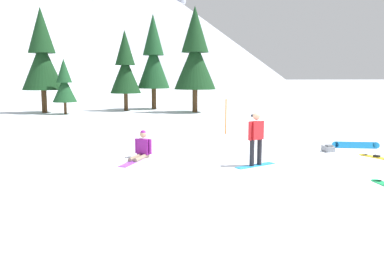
{
  "coord_description": "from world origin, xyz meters",
  "views": [
    {
      "loc": [
        -3.5,
        -11.06,
        2.8
      ],
      "look_at": [
        -1.35,
        2.64,
        1.0
      ],
      "focal_mm": 36.7,
      "sensor_mm": 36.0,
      "label": 1
    }
  ],
  "objects_px": {
    "snowboarder_foreground": "(256,138)",
    "pine_tree_short": "(125,67)",
    "snowboarder_midground": "(141,149)",
    "loose_snowboard_near_left": "(356,145)",
    "trail_marker_pole": "(226,116)",
    "pine_tree_leaning": "(42,56)",
    "loose_snowboard_far_spare": "(382,158)",
    "pine_tree_tall": "(153,58)",
    "backpack_grey": "(328,148)",
    "pine_tree_young": "(195,55)",
    "pine_tree_slender": "(64,84)"
  },
  "relations": [
    {
      "from": "backpack_grey",
      "to": "trail_marker_pole",
      "type": "relative_size",
      "value": 0.31
    },
    {
      "from": "pine_tree_slender",
      "to": "trail_marker_pole",
      "type": "bearing_deg",
      "value": -51.75
    },
    {
      "from": "backpack_grey",
      "to": "snowboarder_midground",
      "type": "bearing_deg",
      "value": -178.72
    },
    {
      "from": "loose_snowboard_near_left",
      "to": "pine_tree_short",
      "type": "distance_m",
      "value": 21.61
    },
    {
      "from": "pine_tree_short",
      "to": "pine_tree_young",
      "type": "height_order",
      "value": "pine_tree_young"
    },
    {
      "from": "loose_snowboard_far_spare",
      "to": "pine_tree_young",
      "type": "relative_size",
      "value": 0.21
    },
    {
      "from": "pine_tree_tall",
      "to": "loose_snowboard_near_left",
      "type": "bearing_deg",
      "value": -71.98
    },
    {
      "from": "snowboarder_foreground",
      "to": "pine_tree_slender",
      "type": "distance_m",
      "value": 21.13
    },
    {
      "from": "trail_marker_pole",
      "to": "pine_tree_leaning",
      "type": "height_order",
      "value": "pine_tree_leaning"
    },
    {
      "from": "pine_tree_tall",
      "to": "trail_marker_pole",
      "type": "bearing_deg",
      "value": -80.86
    },
    {
      "from": "pine_tree_short",
      "to": "pine_tree_tall",
      "type": "xyz_separation_m",
      "value": [
        2.43,
        1.46,
        0.87
      ]
    },
    {
      "from": "backpack_grey",
      "to": "pine_tree_young",
      "type": "xyz_separation_m",
      "value": [
        -2.26,
        17.37,
        4.42
      ]
    },
    {
      "from": "snowboarder_foreground",
      "to": "loose_snowboard_near_left",
      "type": "height_order",
      "value": "snowboarder_foreground"
    },
    {
      "from": "backpack_grey",
      "to": "pine_tree_leaning",
      "type": "xyz_separation_m",
      "value": [
        -14.11,
        18.77,
        4.34
      ]
    },
    {
      "from": "loose_snowboard_near_left",
      "to": "loose_snowboard_far_spare",
      "type": "xyz_separation_m",
      "value": [
        -0.22,
        -2.03,
        -0.11
      ]
    },
    {
      "from": "pine_tree_tall",
      "to": "snowboarder_foreground",
      "type": "bearing_deg",
      "value": -85.47
    },
    {
      "from": "snowboarder_midground",
      "to": "backpack_grey",
      "type": "relative_size",
      "value": 3.21
    },
    {
      "from": "pine_tree_slender",
      "to": "pine_tree_tall",
      "type": "distance_m",
      "value": 8.31
    },
    {
      "from": "trail_marker_pole",
      "to": "pine_tree_young",
      "type": "bearing_deg",
      "value": 87.82
    },
    {
      "from": "pine_tree_short",
      "to": "pine_tree_leaning",
      "type": "relative_size",
      "value": 0.81
    },
    {
      "from": "snowboarder_foreground",
      "to": "pine_tree_short",
      "type": "height_order",
      "value": "pine_tree_short"
    },
    {
      "from": "backpack_grey",
      "to": "pine_tree_leaning",
      "type": "relative_size",
      "value": 0.07
    },
    {
      "from": "snowboarder_midground",
      "to": "loose_snowboard_far_spare",
      "type": "relative_size",
      "value": 1.0
    },
    {
      "from": "pine_tree_short",
      "to": "loose_snowboard_near_left",
      "type": "bearing_deg",
      "value": -64.52
    },
    {
      "from": "loose_snowboard_far_spare",
      "to": "pine_tree_young",
      "type": "height_order",
      "value": "pine_tree_young"
    },
    {
      "from": "loose_snowboard_near_left",
      "to": "trail_marker_pole",
      "type": "height_order",
      "value": "trail_marker_pole"
    },
    {
      "from": "backpack_grey",
      "to": "pine_tree_young",
      "type": "height_order",
      "value": "pine_tree_young"
    },
    {
      "from": "loose_snowboard_far_spare",
      "to": "pine_tree_young",
      "type": "bearing_deg",
      "value": 100.38
    },
    {
      "from": "snowboarder_midground",
      "to": "snowboarder_foreground",
      "type": "bearing_deg",
      "value": -26.23
    },
    {
      "from": "loose_snowboard_near_left",
      "to": "snowboarder_foreground",
      "type": "bearing_deg",
      "value": -153.97
    },
    {
      "from": "loose_snowboard_far_spare",
      "to": "backpack_grey",
      "type": "relative_size",
      "value": 3.22
    },
    {
      "from": "pine_tree_leaning",
      "to": "loose_snowboard_far_spare",
      "type": "bearing_deg",
      "value": -52.99
    },
    {
      "from": "pine_tree_young",
      "to": "snowboarder_foreground",
      "type": "bearing_deg",
      "value": -93.63
    },
    {
      "from": "backpack_grey",
      "to": "pine_tree_short",
      "type": "bearing_deg",
      "value": 111.44
    },
    {
      "from": "trail_marker_pole",
      "to": "snowboarder_foreground",
      "type": "bearing_deg",
      "value": -96.14
    },
    {
      "from": "snowboarder_midground",
      "to": "trail_marker_pole",
      "type": "xyz_separation_m",
      "value": [
        4.31,
        5.28,
        0.54
      ]
    },
    {
      "from": "pine_tree_young",
      "to": "pine_tree_leaning",
      "type": "height_order",
      "value": "pine_tree_young"
    },
    {
      "from": "snowboarder_foreground",
      "to": "snowboarder_midground",
      "type": "height_order",
      "value": "snowboarder_foreground"
    },
    {
      "from": "snowboarder_foreground",
      "to": "loose_snowboard_near_left",
      "type": "xyz_separation_m",
      "value": [
        4.91,
        2.4,
        -0.77
      ]
    },
    {
      "from": "loose_snowboard_far_spare",
      "to": "backpack_grey",
      "type": "height_order",
      "value": "backpack_grey"
    },
    {
      "from": "pine_tree_short",
      "to": "trail_marker_pole",
      "type": "bearing_deg",
      "value": -71.03
    },
    {
      "from": "pine_tree_short",
      "to": "pine_tree_slender",
      "type": "xyz_separation_m",
      "value": [
        -4.54,
        -2.49,
        -1.34
      ]
    },
    {
      "from": "trail_marker_pole",
      "to": "pine_tree_short",
      "type": "relative_size",
      "value": 0.26
    },
    {
      "from": "snowboarder_midground",
      "to": "pine_tree_leaning",
      "type": "distance_m",
      "value": 20.63
    },
    {
      "from": "pine_tree_young",
      "to": "trail_marker_pole",
      "type": "bearing_deg",
      "value": -92.18
    },
    {
      "from": "snowboarder_midground",
      "to": "loose_snowboard_near_left",
      "type": "xyz_separation_m",
      "value": [
        8.46,
        0.65,
        -0.2
      ]
    },
    {
      "from": "snowboarder_foreground",
      "to": "pine_tree_tall",
      "type": "xyz_separation_m",
      "value": [
        -1.83,
        23.11,
        3.6
      ]
    },
    {
      "from": "snowboarder_foreground",
      "to": "pine_tree_leaning",
      "type": "height_order",
      "value": "pine_tree_leaning"
    },
    {
      "from": "loose_snowboard_near_left",
      "to": "pine_tree_short",
      "type": "xyz_separation_m",
      "value": [
        -9.17,
        19.25,
        3.5
      ]
    },
    {
      "from": "pine_tree_short",
      "to": "pine_tree_slender",
      "type": "distance_m",
      "value": 5.34
    }
  ]
}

